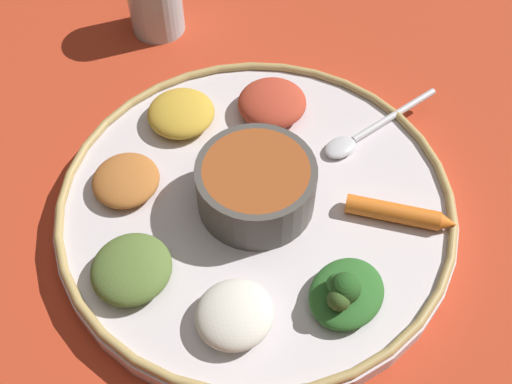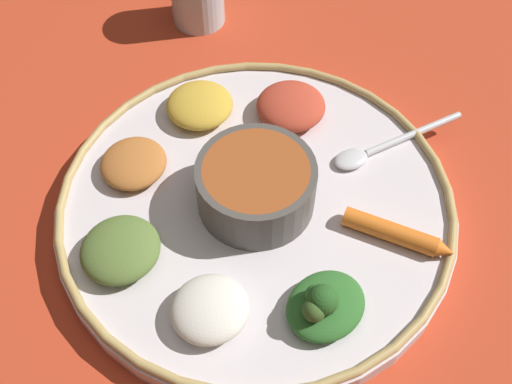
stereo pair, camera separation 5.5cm
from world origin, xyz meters
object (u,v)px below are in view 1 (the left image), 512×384
object	(u,v)px
spoon	(364,133)
drinking_glass	(155,0)
greens_pile	(345,292)
carrot_near_spoon	(399,213)
center_bowl	(256,185)

from	to	relation	value
spoon	drinking_glass	xyz separation A→B (m)	(0.22, -0.20, 0.02)
spoon	greens_pile	xyz separation A→B (m)	(0.04, 0.18, 0.01)
spoon	carrot_near_spoon	world-z (taller)	carrot_near_spoon
carrot_near_spoon	greens_pile	bearing A→B (deg)	53.49
center_bowl	spoon	xyz separation A→B (m)	(-0.11, -0.08, -0.02)
spoon	carrot_near_spoon	bearing A→B (deg)	99.87
center_bowl	spoon	size ratio (longest dim) A/B	0.83
greens_pile	drinking_glass	size ratio (longest dim) A/B	0.98
greens_pile	drinking_glass	distance (m)	0.41
spoon	center_bowl	bearing A→B (deg)	34.90
center_bowl	spoon	distance (m)	0.13
carrot_near_spoon	spoon	bearing A→B (deg)	-80.13
greens_pile	carrot_near_spoon	size ratio (longest dim) A/B	0.91
carrot_near_spoon	drinking_glass	distance (m)	0.38
greens_pile	carrot_near_spoon	bearing A→B (deg)	-126.51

